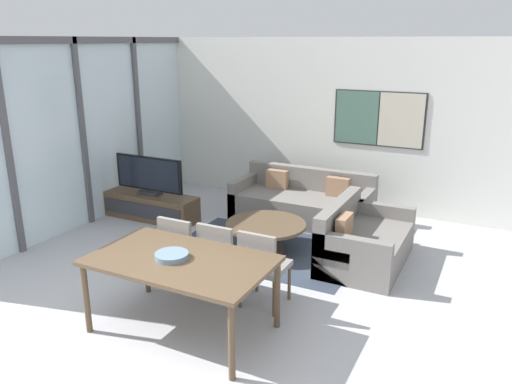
{
  "coord_description": "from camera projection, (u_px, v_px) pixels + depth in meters",
  "views": [
    {
      "loc": [
        2.72,
        -2.87,
        2.76
      ],
      "look_at": [
        0.06,
        2.4,
        0.95
      ],
      "focal_mm": 35.0,
      "sensor_mm": 36.0,
      "label": 1
    }
  ],
  "objects": [
    {
      "name": "dining_chair_left",
      "position": [
        182.0,
        247.0,
        5.64
      ],
      "size": [
        0.46,
        0.46,
        0.88
      ],
      "color": "gray",
      "rests_on": "ground_plane"
    },
    {
      "name": "area_rug",
      "position": [
        266.0,
        249.0,
        6.83
      ],
      "size": [
        2.49,
        1.6,
        0.01
      ],
      "color": "#333D4C",
      "rests_on": "ground_plane"
    },
    {
      "name": "window_wall_left",
      "position": [
        81.0,
        125.0,
        7.44
      ],
      "size": [
        0.07,
        5.12,
        2.8
      ],
      "color": "silver",
      "rests_on": "ground_plane"
    },
    {
      "name": "coffee_table",
      "position": [
        266.0,
        230.0,
        6.75
      ],
      "size": [
        1.09,
        1.09,
        0.39
      ],
      "color": "brown",
      "rests_on": "ground_plane"
    },
    {
      "name": "sofa_main",
      "position": [
        303.0,
        203.0,
        7.93
      ],
      "size": [
        2.16,
        0.93,
        0.78
      ],
      "color": "slate",
      "rests_on": "ground_plane"
    },
    {
      "name": "tv_console",
      "position": [
        151.0,
        206.0,
        7.97
      ],
      "size": [
        1.59,
        0.48,
        0.41
      ],
      "color": "brown",
      "rests_on": "ground_plane"
    },
    {
      "name": "dining_table",
      "position": [
        181.0,
        265.0,
        4.76
      ],
      "size": [
        1.73,
        1.03,
        0.76
      ],
      "color": "brown",
      "rests_on": "ground_plane"
    },
    {
      "name": "sofa_side",
      "position": [
        360.0,
        243.0,
        6.38
      ],
      "size": [
        0.93,
        1.51,
        0.78
      ],
      "rotation": [
        0.0,
        0.0,
        1.57
      ],
      "color": "slate",
      "rests_on": "ground_plane"
    },
    {
      "name": "ground_plane",
      "position": [
        128.0,
        364.0,
        4.43
      ],
      "size": [
        24.0,
        24.0,
        0.0
      ],
      "primitive_type": "plane",
      "color": "#B2B2B7"
    },
    {
      "name": "wall_back",
      "position": [
        327.0,
        124.0,
        8.37
      ],
      "size": [
        6.92,
        0.09,
        2.8
      ],
      "color": "silver",
      "rests_on": "ground_plane"
    },
    {
      "name": "fruit_bowl",
      "position": [
        172.0,
        255.0,
        4.74
      ],
      "size": [
        0.32,
        0.32,
        0.05
      ],
      "color": "slate",
      "rests_on": "dining_table"
    },
    {
      "name": "dining_chair_centre",
      "position": [
        221.0,
        254.0,
        5.45
      ],
      "size": [
        0.46,
        0.46,
        0.88
      ],
      "color": "gray",
      "rests_on": "ground_plane"
    },
    {
      "name": "dining_chair_right",
      "position": [
        262.0,
        263.0,
        5.23
      ],
      "size": [
        0.46,
        0.46,
        0.88
      ],
      "color": "gray",
      "rests_on": "ground_plane"
    },
    {
      "name": "television",
      "position": [
        149.0,
        176.0,
        7.82
      ],
      "size": [
        1.23,
        0.2,
        0.61
      ],
      "color": "#2D2D33",
      "rests_on": "tv_console"
    }
  ]
}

